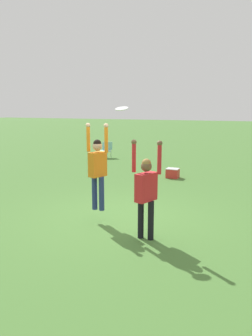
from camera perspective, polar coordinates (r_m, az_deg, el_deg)
ground_plane at (r=7.86m, az=-1.55°, el=-8.75°), size 120.00×120.00×0.00m
person_jumping at (r=7.31m, az=-4.97°, el=0.45°), size 0.55×0.44×1.96m
person_defending at (r=6.40m, az=3.52°, el=-3.51°), size 0.62×0.51×1.98m
frisbee at (r=6.80m, az=-0.75°, el=10.31°), size 0.27×0.27×0.09m
camping_chair_1 at (r=17.04m, az=-3.48°, el=3.35°), size 0.72×0.79×0.83m
cooler_box at (r=12.32m, az=8.13°, el=-0.88°), size 0.45×0.38×0.36m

